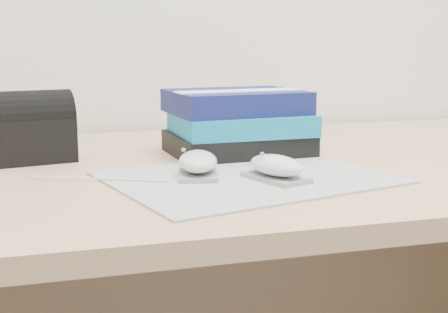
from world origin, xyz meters
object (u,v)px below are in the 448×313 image
object	(u,v)px
pouch	(33,127)
desk	(230,276)
mouse_front	(276,167)
mouse_rear	(198,163)
book_stack	(238,123)

from	to	relation	value
pouch	desk	bearing A→B (deg)	-5.12
mouse_front	pouch	size ratio (longest dim) A/B	0.78
desk	mouse_rear	xyz separation A→B (m)	(-0.10, -0.18, 0.26)
desk	book_stack	xyz separation A→B (m)	(0.01, -0.00, 0.29)
mouse_rear	book_stack	bearing A→B (deg)	56.18
desk	mouse_rear	world-z (taller)	mouse_rear
mouse_front	pouch	bearing A→B (deg)	142.47
mouse_rear	pouch	xyz separation A→B (m)	(-0.24, 0.21, 0.04)
desk	book_stack	distance (m)	0.29
desk	mouse_rear	size ratio (longest dim) A/B	13.97
book_stack	desk	bearing A→B (deg)	179.08
mouse_front	pouch	xyz separation A→B (m)	(-0.34, 0.26, 0.04)
desk	pouch	distance (m)	0.45
mouse_front	book_stack	distance (m)	0.24
mouse_front	book_stack	xyz separation A→B (m)	(0.01, 0.23, 0.04)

